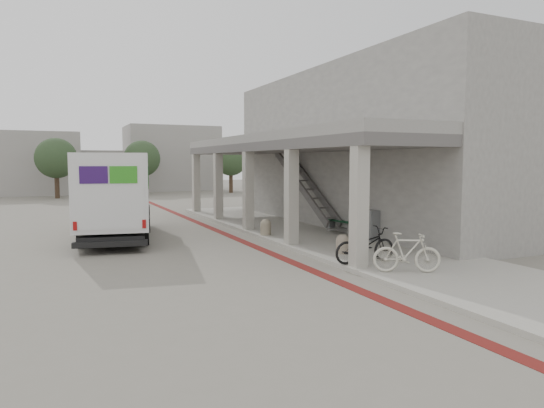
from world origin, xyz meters
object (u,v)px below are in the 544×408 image
bicycle_black (365,245)px  bicycle_cream (407,253)px  fedex_truck (117,193)px  bench (346,224)px  utility_cabinet (370,225)px

bicycle_black → bicycle_cream: bicycle_cream is taller
fedex_truck → bicycle_cream: (5.88, -9.70, -1.07)m
fedex_truck → bicycle_cream: 11.40m
bicycle_cream → bicycle_black: bearing=38.0°
fedex_truck → bicycle_black: size_ratio=4.11×
bench → utility_cabinet: utility_cabinet is taller
fedex_truck → bench: 8.96m
bench → bicycle_cream: size_ratio=1.20×
utility_cabinet → bicycle_black: (-2.43, -3.14, -0.04)m
bench → bicycle_cream: bearing=-116.3°
bicycle_black → bicycle_cream: bearing=-168.9°
bicycle_black → utility_cabinet: bearing=-36.8°
fedex_truck → bicycle_cream: fedex_truck is taller
utility_cabinet → bicycle_cream: (-2.18, -4.57, -0.03)m
utility_cabinet → bench: bearing=78.3°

